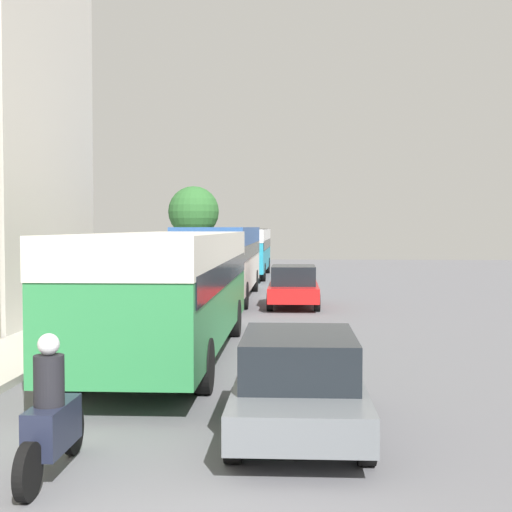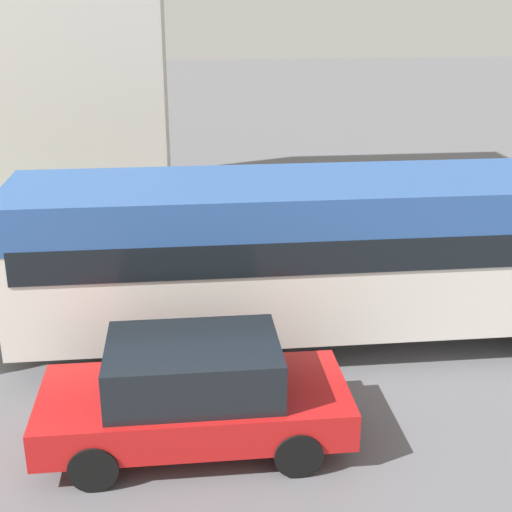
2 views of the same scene
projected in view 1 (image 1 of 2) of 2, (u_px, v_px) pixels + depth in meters
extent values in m
cube|color=#2D8447|center=(170.00, 285.00, 16.08)|extent=(2.59, 10.85, 2.35)
cube|color=silver|center=(170.00, 249.00, 16.05)|extent=(2.62, 10.91, 0.70)
cube|color=black|center=(170.00, 272.00, 16.07)|extent=(2.65, 10.42, 0.52)
cylinder|color=black|center=(148.00, 317.00, 19.55)|extent=(0.28, 1.00, 1.00)
cylinder|color=black|center=(235.00, 318.00, 19.42)|extent=(0.28, 1.00, 1.00)
cylinder|color=black|center=(73.00, 365.00, 12.84)|extent=(0.28, 1.00, 1.00)
cylinder|color=black|center=(204.00, 366.00, 12.71)|extent=(0.28, 1.00, 1.00)
cube|color=silver|center=(223.00, 257.00, 29.39)|extent=(2.48, 11.48, 2.48)
cube|color=#2D569E|center=(222.00, 236.00, 29.35)|extent=(2.51, 11.54, 0.74)
cube|color=black|center=(222.00, 250.00, 29.37)|extent=(2.53, 11.02, 0.55)
cylinder|color=black|center=(206.00, 281.00, 33.05)|extent=(0.28, 1.00, 1.00)
cylinder|color=black|center=(255.00, 281.00, 32.93)|extent=(0.28, 1.00, 1.00)
cylinder|color=black|center=(182.00, 295.00, 25.94)|extent=(0.28, 1.00, 1.00)
cylinder|color=black|center=(244.00, 296.00, 25.82)|extent=(0.28, 1.00, 1.00)
cube|color=teal|center=(246.00, 249.00, 42.60)|extent=(2.49, 11.08, 2.36)
cube|color=white|center=(246.00, 235.00, 42.57)|extent=(2.51, 11.14, 0.71)
cube|color=black|center=(246.00, 244.00, 42.59)|extent=(2.54, 10.64, 0.52)
cylinder|color=black|center=(232.00, 265.00, 46.14)|extent=(0.28, 1.00, 1.00)
cylinder|color=black|center=(268.00, 266.00, 46.02)|extent=(0.28, 1.00, 1.00)
cylinder|color=black|center=(222.00, 272.00, 39.29)|extent=(0.28, 1.00, 1.00)
cylinder|color=black|center=(263.00, 272.00, 39.16)|extent=(0.28, 1.00, 1.00)
cube|color=#1E2338|center=(52.00, 426.00, 8.53)|extent=(0.38, 1.10, 0.55)
cylinder|color=black|center=(73.00, 430.00, 9.34)|extent=(0.10, 0.64, 0.64)
cylinder|color=black|center=(28.00, 472.00, 7.74)|extent=(0.12, 0.64, 0.64)
cylinder|color=black|center=(49.00, 380.00, 8.40)|extent=(0.36, 0.36, 0.60)
sphere|color=silver|center=(49.00, 344.00, 8.39)|extent=(0.26, 0.26, 0.26)
cube|color=slate|center=(299.00, 395.00, 10.26)|extent=(1.81, 4.25, 0.48)
cube|color=black|center=(299.00, 356.00, 10.24)|extent=(1.59, 2.34, 0.65)
cylinder|color=black|center=(366.00, 440.00, 8.91)|extent=(0.22, 0.64, 0.64)
cylinder|color=black|center=(234.00, 437.00, 9.00)|extent=(0.22, 0.64, 0.64)
cylinder|color=black|center=(350.00, 391.00, 11.54)|extent=(0.22, 0.64, 0.64)
cylinder|color=black|center=(247.00, 390.00, 11.63)|extent=(0.22, 0.64, 0.64)
cube|color=red|center=(293.00, 292.00, 26.48)|extent=(1.82, 4.20, 0.53)
cube|color=black|center=(293.00, 275.00, 26.45)|extent=(1.60, 2.31, 0.70)
cylinder|color=black|center=(272.00, 295.00, 27.83)|extent=(0.22, 0.64, 0.64)
cylinder|color=black|center=(315.00, 295.00, 27.74)|extent=(0.22, 0.64, 0.64)
cylinder|color=black|center=(270.00, 302.00, 25.23)|extent=(0.22, 0.64, 0.64)
cylinder|color=black|center=(317.00, 302.00, 25.15)|extent=(0.22, 0.64, 0.64)
cylinder|color=#232838|center=(108.00, 302.00, 23.27)|extent=(0.34, 0.34, 0.78)
cylinder|color=#4C6B4C|center=(108.00, 280.00, 23.24)|extent=(0.43, 0.43, 0.65)
sphere|color=tan|center=(108.00, 267.00, 23.23)|extent=(0.21, 0.21, 0.21)
cylinder|color=brown|center=(194.00, 251.00, 45.89)|extent=(0.36, 0.36, 2.60)
sphere|color=#2D662D|center=(194.00, 212.00, 45.79)|extent=(3.27, 3.27, 3.27)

